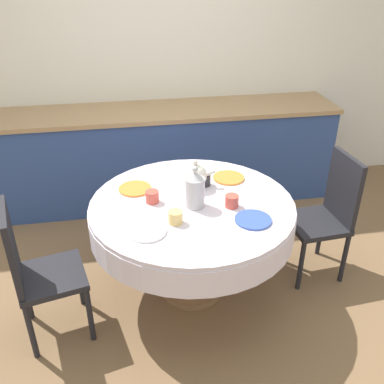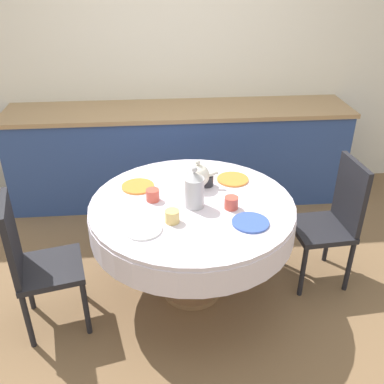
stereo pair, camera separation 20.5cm
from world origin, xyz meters
name	(u,v)px [view 1 (the left image)]	position (x,y,z in m)	size (l,w,h in m)	color
ground_plane	(192,290)	(0.00, 0.00, 0.00)	(12.00, 12.00, 0.00)	brown
wall_back	(160,61)	(0.00, 1.77, 1.30)	(7.00, 0.05, 2.60)	silver
kitchen_counter	(167,155)	(0.00, 1.43, 0.47)	(3.24, 0.64, 0.94)	#2D4784
dining_table	(192,218)	(0.00, 0.00, 0.63)	(1.37, 1.37, 0.76)	olive
chair_left	(327,211)	(1.03, 0.08, 0.53)	(0.43, 0.43, 0.97)	black
chair_right	(35,269)	(-1.00, -0.24, 0.53)	(0.48, 0.48, 0.97)	black
plate_near_left	(147,231)	(-0.32, -0.30, 0.76)	(0.23, 0.23, 0.01)	white
cup_near_left	(175,217)	(-0.14, -0.22, 0.80)	(0.09, 0.09, 0.08)	#DBB766
plate_near_right	(253,220)	(0.33, -0.28, 0.76)	(0.23, 0.23, 0.01)	#3856AD
cup_near_right	(232,201)	(0.25, -0.09, 0.80)	(0.09, 0.09, 0.08)	#CC4C3D
plate_far_left	(135,189)	(-0.36, 0.24, 0.76)	(0.23, 0.23, 0.01)	orange
cup_far_left	(152,197)	(-0.26, 0.05, 0.80)	(0.09, 0.09, 0.08)	#CC4C3D
plate_far_right	(229,178)	(0.32, 0.29, 0.76)	(0.23, 0.23, 0.01)	orange
cup_far_right	(204,180)	(0.13, 0.23, 0.80)	(0.09, 0.09, 0.08)	#28282D
coffee_carafe	(195,189)	(0.01, -0.04, 0.88)	(0.13, 0.13, 0.29)	#B2B2B7
teapot	(195,175)	(0.06, 0.20, 0.85)	(0.23, 0.17, 0.21)	silver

